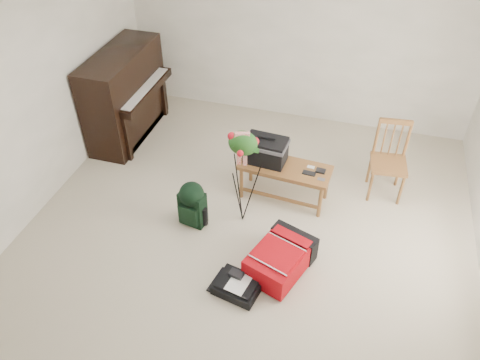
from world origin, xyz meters
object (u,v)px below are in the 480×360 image
(bench, at_px, (271,156))
(flower_stand, at_px, (243,179))
(piano, at_px, (126,96))
(green_backpack, at_px, (192,202))
(red_suitcase, at_px, (281,255))
(dining_chair, at_px, (389,161))
(black_duffel, at_px, (238,285))

(bench, bearing_deg, flower_stand, -106.17)
(piano, xyz_separation_m, bench, (2.27, -0.76, -0.01))
(green_backpack, bearing_deg, bench, 55.65)
(red_suitcase, bearing_deg, green_backpack, -177.82)
(dining_chair, xyz_separation_m, black_duffel, (-1.31, -1.97, -0.40))
(dining_chair, height_order, flower_stand, flower_stand)
(red_suitcase, xyz_separation_m, green_backpack, (-1.12, 0.35, 0.15))
(dining_chair, bearing_deg, red_suitcase, -127.86)
(red_suitcase, relative_size, black_duffel, 1.72)
(piano, bearing_deg, bench, -18.49)
(bench, bearing_deg, dining_chair, 23.07)
(dining_chair, bearing_deg, piano, 169.34)
(piano, bearing_deg, black_duffel, -44.63)
(black_duffel, xyz_separation_m, green_backpack, (-0.77, 0.78, 0.25))
(red_suitcase, bearing_deg, bench, 128.85)
(black_duffel, height_order, green_backpack, green_backpack)
(dining_chair, relative_size, flower_stand, 0.76)
(flower_stand, bearing_deg, dining_chair, 18.32)
(red_suitcase, relative_size, green_backpack, 1.48)
(bench, distance_m, black_duffel, 1.61)
(flower_stand, bearing_deg, piano, 133.94)
(bench, distance_m, red_suitcase, 1.23)
(bench, relative_size, dining_chair, 1.15)
(piano, xyz_separation_m, flower_stand, (2.07, -1.29, 0.02))
(red_suitcase, xyz_separation_m, flower_stand, (-0.58, 0.56, 0.46))
(bench, relative_size, black_duffel, 2.22)
(dining_chair, xyz_separation_m, flower_stand, (-1.55, -0.99, 0.15))
(dining_chair, height_order, green_backpack, dining_chair)
(flower_stand, bearing_deg, black_duffel, -90.85)
(piano, distance_m, flower_stand, 2.44)
(bench, xyz_separation_m, red_suitcase, (0.38, -1.09, -0.43))
(bench, bearing_deg, black_duffel, -84.27)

